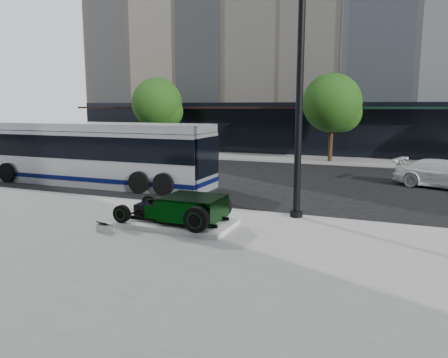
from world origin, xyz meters
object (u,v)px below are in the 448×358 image
at_px(lamppost, 299,111).
at_px(transit_bus, 93,153).
at_px(white_sedan, 445,174).
at_px(hot_rod, 187,208).

bearing_deg(lamppost, transit_bus, 163.07).
height_order(lamppost, transit_bus, lamppost).
relative_size(lamppost, white_sedan, 1.68).
xyz_separation_m(lamppost, white_sedan, (5.05, 8.21, -2.91)).
height_order(hot_rod, white_sedan, white_sedan).
bearing_deg(white_sedan, transit_bus, 126.26).
bearing_deg(transit_bus, hot_rod, -35.81).
bearing_deg(lamppost, white_sedan, 58.42).
bearing_deg(transit_bus, white_sedan, 17.56).
distance_m(lamppost, transit_bus, 11.32).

